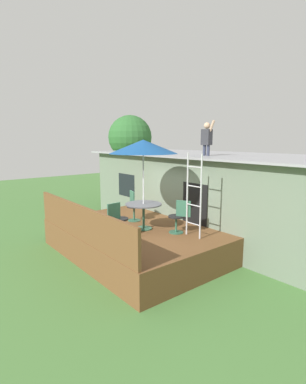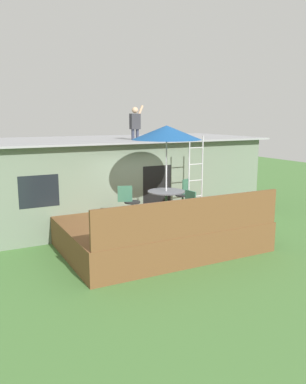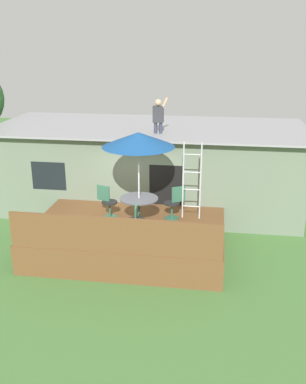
{
  "view_description": "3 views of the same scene",
  "coord_description": "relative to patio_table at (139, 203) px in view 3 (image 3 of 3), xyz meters",
  "views": [
    {
      "loc": [
        6.92,
        -4.96,
        3.34
      ],
      "look_at": [
        0.25,
        0.44,
        1.83
      ],
      "focal_mm": 28.0,
      "sensor_mm": 36.0,
      "label": 1
    },
    {
      "loc": [
        -4.97,
        -9.19,
        3.57
      ],
      "look_at": [
        0.27,
        0.83,
        1.38
      ],
      "focal_mm": 36.53,
      "sensor_mm": 36.0,
      "label": 2
    },
    {
      "loc": [
        2.29,
        -10.78,
        5.58
      ],
      "look_at": [
        0.56,
        0.77,
        1.48
      ],
      "focal_mm": 40.76,
      "sensor_mm": 36.0,
      "label": 3
    }
  ],
  "objects": [
    {
      "name": "house",
      "position": [
        -0.28,
        3.54,
        0.03
      ],
      "size": [
        10.5,
        4.5,
        2.83
      ],
      "color": "slate",
      "rests_on": "ground"
    },
    {
      "name": "deck_railing",
      "position": [
        -0.28,
        -1.81,
        -0.14
      ],
      "size": [
        5.09,
        0.08,
        0.9
      ],
      "primitive_type": "cube",
      "color": "brown",
      "rests_on": "deck"
    },
    {
      "name": "patio_chair_near",
      "position": [
        0.1,
        -0.93,
        -0.13
      ],
      "size": [
        0.44,
        0.62,
        0.92
      ],
      "rotation": [
        0.0,
        0.0,
        1.68
      ],
      "color": "#33664C",
      "rests_on": "deck"
    },
    {
      "name": "deck",
      "position": [
        -0.28,
        -0.06,
        -0.99
      ],
      "size": [
        5.19,
        3.6,
        0.8
      ],
      "primitive_type": "cube",
      "color": "brown",
      "rests_on": "ground"
    },
    {
      "name": "patio_chair_right",
      "position": [
        0.91,
        0.52,
        -0.13
      ],
      "size": [
        0.58,
        0.44,
        0.92
      ],
      "rotation": [
        0.0,
        0.0,
        -2.62
      ],
      "color": "#33664C",
      "rests_on": "deck"
    },
    {
      "name": "ground_plane",
      "position": [
        -0.28,
        -0.06,
        -1.39
      ],
      "size": [
        40.0,
        40.0,
        0.0
      ],
      "primitive_type": "plane",
      "color": "#477538"
    },
    {
      "name": "step_ladder",
      "position": [
        1.37,
        0.6,
        0.51
      ],
      "size": [
        0.52,
        0.04,
        2.2
      ],
      "color": "silver",
      "rests_on": "deck"
    },
    {
      "name": "person_figure",
      "position": [
        0.19,
        2.4,
        2.05
      ],
      "size": [
        0.47,
        0.2,
        1.11
      ],
      "color": "#33384C",
      "rests_on": "house"
    },
    {
      "name": "patio_chair_left",
      "position": [
        -0.97,
        0.33,
        -0.13
      ],
      "size": [
        0.61,
        0.44,
        0.92
      ],
      "rotation": [
        0.0,
        0.0,
        -0.32
      ],
      "color": "#33664C",
      "rests_on": "deck"
    },
    {
      "name": "patio_umbrella",
      "position": [
        0.0,
        -0.0,
        1.76
      ],
      "size": [
        1.9,
        1.9,
        2.54
      ],
      "color": "silver",
      "rests_on": "deck"
    },
    {
      "name": "patio_table",
      "position": [
        0.0,
        0.0,
        0.0
      ],
      "size": [
        1.04,
        1.04,
        0.74
      ],
      "color": "#33664C",
      "rests_on": "deck"
    }
  ]
}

